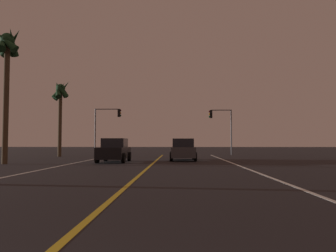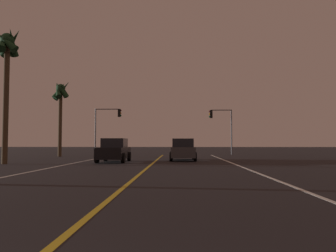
{
  "view_description": "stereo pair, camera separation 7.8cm",
  "coord_description": "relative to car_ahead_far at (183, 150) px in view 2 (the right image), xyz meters",
  "views": [
    {
      "loc": [
        1.63,
        -0.73,
        1.41
      ],
      "look_at": [
        0.8,
        28.68,
        2.88
      ],
      "focal_mm": 34.97,
      "sensor_mm": 36.0,
      "label": 1
    },
    {
      "loc": [
        1.7,
        -0.73,
        1.41
      ],
      "look_at": [
        0.8,
        28.68,
        2.88
      ],
      "focal_mm": 34.97,
      "sensor_mm": 36.0,
      "label": 2
    }
  ],
  "objects": [
    {
      "name": "palm_tree_left_mid",
      "position": [
        -11.68,
        -4.7,
        6.35
      ],
      "size": [
        2.07,
        1.98,
        9.01
      ],
      "color": "#473826",
      "rests_on": "ground"
    },
    {
      "name": "traffic_light_near_left",
      "position": [
        -8.39,
        11.34,
        3.1
      ],
      "size": [
        3.06,
        0.36,
        5.27
      ],
      "color": "#4C4C51",
      "rests_on": "ground"
    },
    {
      "name": "car_oncoming",
      "position": [
        -4.99,
        -2.22,
        0.0
      ],
      "size": [
        2.02,
        4.3,
        1.7
      ],
      "rotation": [
        0.0,
        0.0,
        -1.57
      ],
      "color": "black",
      "rests_on": "ground"
    },
    {
      "name": "lane_edge_right",
      "position": [
        3.29,
        -10.08,
        -0.82
      ],
      "size": [
        0.16,
        41.85,
        0.01
      ],
      "primitive_type": "cube",
      "color": "silver",
      "rests_on": "ground"
    },
    {
      "name": "lane_edge_left",
      "position": [
        -7.46,
        -10.08,
        -0.82
      ],
      "size": [
        0.16,
        41.85,
        0.01
      ],
      "primitive_type": "cube",
      "color": "silver",
      "rests_on": "ground"
    },
    {
      "name": "lane_center_divider",
      "position": [
        -2.08,
        -10.08,
        -0.82
      ],
      "size": [
        0.16,
        41.85,
        0.01
      ],
      "primitive_type": "cube",
      "color": "gold",
      "rests_on": "ground"
    },
    {
      "name": "traffic_light_near_right",
      "position": [
        4.44,
        11.34,
        2.97
      ],
      "size": [
        2.61,
        0.36,
        5.12
      ],
      "rotation": [
        0.0,
        0.0,
        3.14
      ],
      "color": "#4C4C51",
      "rests_on": "ground"
    },
    {
      "name": "palm_tree_left_far",
      "position": [
        -12.07,
        6.28,
        5.2
      ],
      "size": [
        1.93,
        1.91,
        7.68
      ],
      "color": "#473826",
      "rests_on": "ground"
    },
    {
      "name": "car_ahead_far",
      "position": [
        0.0,
        0.0,
        0.0
      ],
      "size": [
        2.02,
        4.3,
        1.7
      ],
      "rotation": [
        0.0,
        0.0,
        1.57
      ],
      "color": "black",
      "rests_on": "ground"
    }
  ]
}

